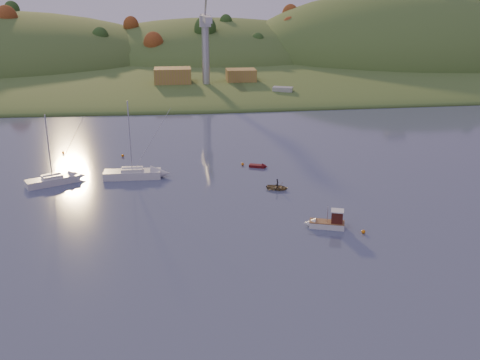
{
  "coord_description": "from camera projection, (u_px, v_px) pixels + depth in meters",
  "views": [
    {
      "loc": [
        -6.83,
        -41.5,
        28.66
      ],
      "look_at": [
        1.76,
        31.31,
        2.92
      ],
      "focal_mm": 40.0,
      "sensor_mm": 36.0,
      "label": 1
    }
  ],
  "objects": [
    {
      "name": "buoy_2",
      "position": [
        63.0,
        153.0,
        100.51
      ],
      "size": [
        0.5,
        0.5,
        0.5
      ],
      "primitive_type": "sphere",
      "color": "orange",
      "rests_on": "ground"
    },
    {
      "name": "buoy_0",
      "position": [
        363.0,
        232.0,
        67.22
      ],
      "size": [
        0.5,
        0.5,
        0.5
      ],
      "primitive_type": "sphere",
      "color": "orange",
      "rests_on": "ground"
    },
    {
      "name": "shore_slope",
      "position": [
        194.0,
        72.0,
        203.75
      ],
      "size": [
        640.0,
        150.0,
        7.0
      ],
      "primitive_type": "ellipsoid",
      "color": "#355020",
      "rests_on": "ground"
    },
    {
      "name": "work_vessel",
      "position": [
        283.0,
        95.0,
        152.49
      ],
      "size": [
        13.88,
        9.1,
        3.36
      ],
      "rotation": [
        0.0,
        0.0,
        -0.37
      ],
      "color": "slate",
      "rests_on": "ground"
    },
    {
      "name": "dock_crane",
      "position": [
        206.0,
        35.0,
        154.61
      ],
      "size": [
        3.2,
        28.0,
        20.3
      ],
      "color": "#B7B7BC",
      "rests_on": "wharf"
    },
    {
      "name": "buoy_1",
      "position": [
        243.0,
        164.0,
        93.73
      ],
      "size": [
        0.5,
        0.5,
        0.5
      ],
      "primitive_type": "sphere",
      "color": "orange",
      "rests_on": "ground"
    },
    {
      "name": "shed_west",
      "position": [
        173.0,
        76.0,
        161.92
      ],
      "size": [
        11.0,
        8.0,
        4.8
      ],
      "primitive_type": "cube",
      "color": "olive",
      "rests_on": "wharf"
    },
    {
      "name": "hill_right",
      "position": [
        402.0,
        60.0,
        242.36
      ],
      "size": [
        150.0,
        130.0,
        60.0
      ],
      "primitive_type": "ellipsoid",
      "color": "#355020",
      "rests_on": "ground"
    },
    {
      "name": "red_tender",
      "position": [
        261.0,
        166.0,
        92.64
      ],
      "size": [
        3.39,
        2.14,
        1.09
      ],
      "rotation": [
        0.0,
        0.0,
        -0.35
      ],
      "color": "#4F0B0D",
      "rests_on": "ground"
    },
    {
      "name": "fishing_boat",
      "position": [
        324.0,
        222.0,
        68.8
      ],
      "size": [
        5.48,
        3.15,
        3.34
      ],
      "rotation": [
        0.0,
        0.0,
        2.83
      ],
      "color": "silver",
      "rests_on": "ground"
    },
    {
      "name": "sailboat_near",
      "position": [
        53.0,
        180.0,
        84.43
      ],
      "size": [
        8.35,
        5.81,
        11.26
      ],
      "rotation": [
        0.0,
        0.0,
        0.46
      ],
      "color": "silver",
      "rests_on": "ground"
    },
    {
      "name": "ground",
      "position": [
        261.0,
        322.0,
        49.14
      ],
      "size": [
        500.0,
        500.0,
        0.0
      ],
      "primitive_type": "plane",
      "color": "#3A3F5F",
      "rests_on": "ground"
    },
    {
      "name": "buoy_3",
      "position": [
        123.0,
        155.0,
        98.67
      ],
      "size": [
        0.5,
        0.5,
        0.5
      ],
      "primitive_type": "sphere",
      "color": "orange",
      "rests_on": "ground"
    },
    {
      "name": "sailboat_far",
      "position": [
        132.0,
        173.0,
        87.19
      ],
      "size": [
        9.21,
        2.91,
        12.71
      ],
      "rotation": [
        0.0,
        0.0,
        -0.02
      ],
      "color": "silver",
      "rests_on": "ground"
    },
    {
      "name": "hill_center",
      "position": [
        212.0,
        58.0,
        247.02
      ],
      "size": [
        140.0,
        120.0,
        36.0
      ],
      "primitive_type": "ellipsoid",
      "color": "#355020",
      "rests_on": "ground"
    },
    {
      "name": "far_shore",
      "position": [
        190.0,
        54.0,
        264.66
      ],
      "size": [
        620.0,
        220.0,
        1.5
      ],
      "primitive_type": "cube",
      "color": "#355020",
      "rests_on": "ground"
    },
    {
      "name": "hillside_trees",
      "position": [
        193.0,
        66.0,
        222.49
      ],
      "size": [
        280.0,
        50.0,
        32.0
      ],
      "primitive_type": null,
      "color": "#204418",
      "rests_on": "ground"
    },
    {
      "name": "paddler",
      "position": [
        277.0,
        185.0,
        82.14
      ],
      "size": [
        0.53,
        0.62,
        1.45
      ],
      "primitive_type": "imported",
      "rotation": [
        0.0,
        0.0,
        1.17
      ],
      "color": "black",
      "rests_on": "ground"
    },
    {
      "name": "shed_east",
      "position": [
        241.0,
        76.0,
        165.31
      ],
      "size": [
        9.0,
        7.0,
        4.0
      ],
      "primitive_type": "cube",
      "color": "olive",
      "rests_on": "wharf"
    },
    {
      "name": "wharf",
      "position": [
        216.0,
        88.0,
        163.61
      ],
      "size": [
        42.0,
        16.0,
        2.4
      ],
      "primitive_type": "cube",
      "color": "slate",
      "rests_on": "ground"
    },
    {
      "name": "canoe",
      "position": [
        277.0,
        187.0,
        82.27
      ],
      "size": [
        4.06,
        3.54,
        0.7
      ],
      "primitive_type": "imported",
      "rotation": [
        0.0,
        0.0,
        1.17
      ],
      "color": "olive",
      "rests_on": "ground"
    }
  ]
}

